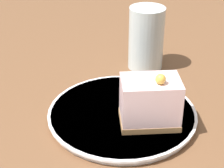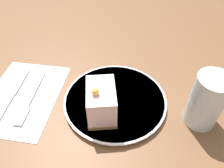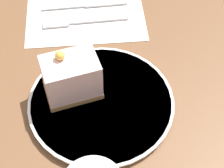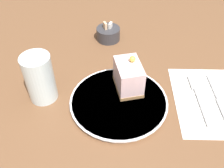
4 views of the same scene
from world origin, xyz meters
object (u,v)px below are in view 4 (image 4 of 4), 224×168
(sugar_bowl, at_px, (108,34))
(drinking_glass, at_px, (40,78))
(fork, at_px, (198,94))
(knife, at_px, (221,104))
(plate, at_px, (119,101))
(cake_slice, at_px, (129,77))

(sugar_bowl, relative_size, drinking_glass, 0.61)
(fork, distance_m, drinking_glass, 0.42)
(fork, distance_m, knife, 0.06)
(plate, xyz_separation_m, drinking_glass, (-0.20, 0.04, 0.06))
(plate, xyz_separation_m, sugar_bowl, (-0.01, 0.30, 0.01))
(knife, xyz_separation_m, sugar_bowl, (-0.27, 0.33, 0.02))
(sugar_bowl, distance_m, drinking_glass, 0.32)
(cake_slice, height_order, knife, cake_slice)
(sugar_bowl, bearing_deg, knife, -51.06)
(plate, relative_size, cake_slice, 2.51)
(plate, distance_m, drinking_glass, 0.21)
(cake_slice, distance_m, drinking_glass, 0.23)
(cake_slice, relative_size, drinking_glass, 0.77)
(cake_slice, bearing_deg, sugar_bowl, 90.47)
(cake_slice, relative_size, sugar_bowl, 1.26)
(sugar_bowl, height_order, drinking_glass, drinking_glass)
(fork, xyz_separation_m, knife, (0.05, -0.04, -0.00))
(knife, bearing_deg, fork, 144.21)
(knife, bearing_deg, plate, 177.71)
(plate, relative_size, knife, 1.35)
(knife, relative_size, sugar_bowl, 2.34)
(cake_slice, distance_m, knife, 0.25)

